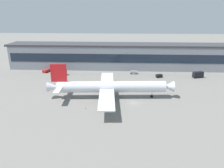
{
  "coord_description": "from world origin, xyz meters",
  "views": [
    {
      "loc": [
        -4.23,
        -83.27,
        36.11
      ],
      "look_at": [
        -9.18,
        9.36,
        5.0
      ],
      "focal_mm": 34.69,
      "sensor_mm": 36.0,
      "label": 1
    }
  ],
  "objects": [
    {
      "name": "traffic_cone_0",
      "position": [
        -18.68,
        -7.06,
        0.3
      ],
      "size": [
        0.49,
        0.49,
        0.61
      ],
      "primitive_type": "cone",
      "color": "#F2590C",
      "rests_on": "ground_plane"
    },
    {
      "name": "baggage_tug",
      "position": [
        16.57,
        37.58,
        1.09
      ],
      "size": [
        4.07,
        3.13,
        1.85
      ],
      "color": "black",
      "rests_on": "ground_plane"
    },
    {
      "name": "pushback_tractor",
      "position": [
        -52.42,
        45.45,
        1.05
      ],
      "size": [
        3.79,
        5.32,
        1.75
      ],
      "color": "red",
      "rests_on": "ground_plane"
    },
    {
      "name": "fuel_truck",
      "position": [
        -42.33,
        40.81,
        1.88
      ],
      "size": [
        8.71,
        6.5,
        3.35
      ],
      "color": "black",
      "rests_on": "ground_plane"
    },
    {
      "name": "airliner",
      "position": [
        -10.11,
        5.3,
        5.06
      ],
      "size": [
        55.11,
        47.38,
        15.28
      ],
      "color": "silver",
      "rests_on": "ground_plane"
    },
    {
      "name": "stair_truck",
      "position": [
        38.76,
        38.27,
        1.98
      ],
      "size": [
        6.43,
        3.95,
        3.55
      ],
      "color": "black",
      "rests_on": "ground_plane"
    },
    {
      "name": "ground_plane",
      "position": [
        0.0,
        0.0,
        0.0
      ],
      "size": [
        600.0,
        600.0,
        0.0
      ],
      "primitive_type": "plane",
      "color": "slate"
    },
    {
      "name": "terminal_building",
      "position": [
        0.0,
        58.87,
        8.12
      ],
      "size": [
        159.76,
        17.54,
        16.2
      ],
      "color": "gray",
      "rests_on": "ground_plane"
    },
    {
      "name": "follow_me_car",
      "position": [
        2.17,
        44.45,
        1.09
      ],
      "size": [
        4.48,
        2.19,
        1.85
      ],
      "color": "gray",
      "rests_on": "ground_plane"
    }
  ]
}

